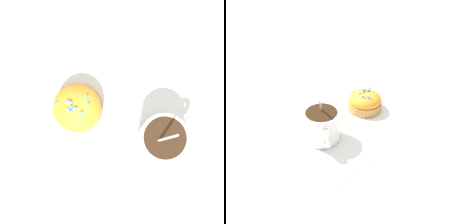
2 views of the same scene
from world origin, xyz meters
The scene contains 4 objects.
ground_plane centered at (0.00, 0.00, 0.00)m, with size 3.00×3.00×0.00m, color silver.
paper_napkin centered at (0.00, 0.00, 0.00)m, with size 0.30×0.27×0.00m.
coffee_cup centered at (0.08, 0.01, 0.04)m, with size 0.08×0.10×0.11m.
frosted_pastry centered at (-0.08, 0.00, 0.02)m, with size 0.09×0.09×0.05m.
Camera 2 is at (0.36, 0.36, 0.39)m, focal length 42.00 mm.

